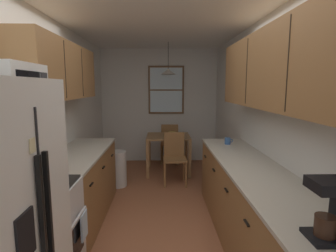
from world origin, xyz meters
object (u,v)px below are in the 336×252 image
stove_range (35,240)px  microwave_over_range (8,86)px  storage_canister (56,160)px  table_serving_bowl (172,133)px  dining_chair_far (170,142)px  trash_bin (118,169)px  coffee_maker (336,209)px  mug_by_coffeemaker (228,141)px  dining_table (168,142)px  dining_chair_near (175,155)px

stove_range → microwave_over_range: size_ratio=1.93×
storage_canister → table_serving_bowl: storage_canister is taller
dining_chair_far → stove_range: bearing=-108.1°
trash_bin → coffee_maker: bearing=-62.0°
stove_range → dining_chair_far: (1.23, 3.75, 0.03)m
microwave_over_range → coffee_maker: 2.31m
mug_by_coffeemaker → coffee_maker: bearing=-90.4°
stove_range → storage_canister: size_ratio=5.79×
dining_table → dining_chair_near: size_ratio=0.94×
dining_chair_far → mug_by_coffeemaker: bearing=-70.1°
stove_range → microwave_over_range: (-0.11, 0.00, 1.25)m
stove_range → coffee_maker: coffee_maker is taller
dining_chair_near → dining_table: bearing=99.3°
microwave_over_range → coffee_maker: (2.08, -0.74, -0.64)m
stove_range → storage_canister: 0.76m
microwave_over_range → storage_canister: (0.11, 0.55, -0.72)m
storage_canister → table_serving_bowl: size_ratio=1.17×
dining_table → coffee_maker: coffee_maker is taller
dining_chair_near → table_serving_bowl: size_ratio=5.54×
storage_canister → mug_by_coffeemaker: (1.99, 1.11, -0.05)m
dining_chair_far → mug_by_coffeemaker: size_ratio=7.55×
stove_range → microwave_over_range: microwave_over_range is taller
stove_range → dining_chair_near: stove_range is taller
stove_range → table_serving_bowl: 3.47m
dining_chair_near → table_serving_bowl: bearing=91.5°
coffee_maker → table_serving_bowl: 4.04m
stove_range → storage_canister: stove_range is taller
dining_chair_near → mug_by_coffeemaker: 1.24m
stove_range → coffee_maker: (1.97, -0.74, 0.60)m
stove_range → dining_chair_near: size_ratio=1.22×
dining_table → trash_bin: bearing=-139.7°
stove_range → table_serving_bowl: size_ratio=6.77×
microwave_over_range → mug_by_coffeemaker: 2.78m
trash_bin → storage_canister: 2.01m
dining_table → mug_by_coffeemaker: 1.74m
stove_range → storage_canister: (-0.01, 0.55, 0.52)m
microwave_over_range → mug_by_coffeemaker: size_ratio=4.77×
microwave_over_range → trash_bin: size_ratio=0.92×
microwave_over_range → dining_chair_near: (1.39, 2.56, -1.22)m
table_serving_bowl → stove_range: bearing=-111.3°
microwave_over_range → trash_bin: 2.82m
table_serving_bowl → microwave_over_range: bearing=-113.1°
dining_chair_far → mug_by_coffeemaker: (0.76, -2.10, 0.45)m
dining_chair_far → trash_bin: size_ratio=1.46×
microwave_over_range → table_serving_bowl: size_ratio=3.50×
dining_table → dining_chair_far: bearing=85.2°
trash_bin → coffee_maker: 3.65m
mug_by_coffeemaker → microwave_over_range: bearing=-141.8°
dining_table → storage_canister: bearing=-114.4°
storage_canister → trash_bin: bearing=80.8°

